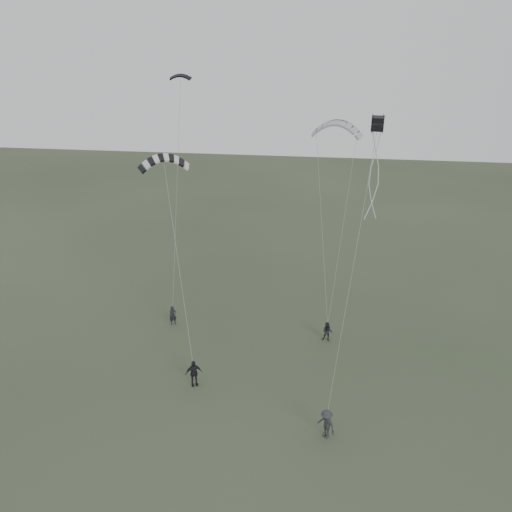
# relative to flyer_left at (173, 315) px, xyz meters

# --- Properties ---
(ground) EXTENTS (140.00, 140.00, 0.00)m
(ground) POSITION_rel_flyer_left_xyz_m (6.05, -7.04, -0.80)
(ground) COLOR #303E29
(ground) RESTS_ON ground
(flyer_left) EXTENTS (0.69, 0.60, 1.60)m
(flyer_left) POSITION_rel_flyer_left_xyz_m (0.00, 0.00, 0.00)
(flyer_left) COLOR black
(flyer_left) RESTS_ON ground
(flyer_right) EXTENTS (0.87, 0.75, 1.56)m
(flyer_right) POSITION_rel_flyer_left_xyz_m (12.36, -0.70, -0.02)
(flyer_right) COLOR black
(flyer_right) RESTS_ON ground
(flyer_center) EXTENTS (1.20, 0.91, 1.89)m
(flyer_center) POSITION_rel_flyer_left_xyz_m (3.60, -7.28, 0.15)
(flyer_center) COLOR black
(flyer_center) RESTS_ON ground
(flyer_far) EXTENTS (1.39, 1.35, 1.91)m
(flyer_far) POSITION_rel_flyer_left_xyz_m (12.37, -10.87, 0.15)
(flyer_far) COLOR #2C2C32
(flyer_far) RESTS_ON ground
(kite_dark_small) EXTENTS (1.57, 0.65, 0.62)m
(kite_dark_small) POSITION_rel_flyer_left_xyz_m (0.74, 3.53, 18.02)
(kite_dark_small) COLOR black
(kite_dark_small) RESTS_ON flyer_left
(kite_pale_large) EXTENTS (4.12, 2.18, 1.79)m
(kite_pale_large) POSITION_rel_flyer_left_xyz_m (12.22, 5.96, 14.52)
(kite_pale_large) COLOR #A2A5A7
(kite_pale_large) RESTS_ON flyer_right
(kite_striped) EXTENTS (3.51, 2.52, 1.48)m
(kite_striped) POSITION_rel_flyer_left_xyz_m (0.79, -1.72, 13.23)
(kite_striped) COLOR black
(kite_striped) RESTS_ON flyer_center
(kite_box) EXTENTS (0.76, 0.83, 0.80)m
(kite_box) POSITION_rel_flyer_left_xyz_m (14.24, -4.55, 16.18)
(kite_box) COLOR black
(kite_box) RESTS_ON flyer_far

